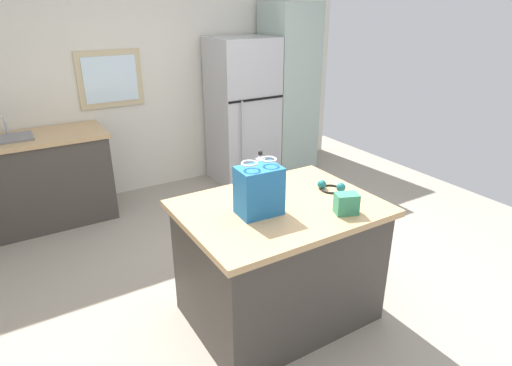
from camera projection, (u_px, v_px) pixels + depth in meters
name	position (u px, v px, depth m)	size (l,w,h in m)	color
ground	(276.00, 284.00, 3.45)	(6.01, 6.01, 0.00)	#9E9384
back_wall	(154.00, 73.00, 4.89)	(4.98, 0.13, 2.69)	silver
kitchen_island	(279.00, 261.00, 2.97)	(1.28, 0.96, 0.87)	#423D38
refrigerator	(243.00, 112.00, 5.21)	(0.73, 0.68, 1.72)	#B7B7BC
tall_cabinet	(288.00, 90.00, 5.46)	(0.57, 0.60, 2.10)	#9EB2A8
sink_counter	(40.00, 179.00, 4.26)	(1.31, 0.65, 1.10)	#423D38
shopping_bag	(259.00, 190.00, 2.64)	(0.28, 0.20, 0.35)	#236BAD
small_box	(346.00, 204.00, 2.67)	(0.14, 0.10, 0.13)	#388E66
bottle	(260.00, 170.00, 3.08)	(0.07, 0.07, 0.25)	white
ear_defenders	(331.00, 187.00, 3.02)	(0.21, 0.21, 0.06)	black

